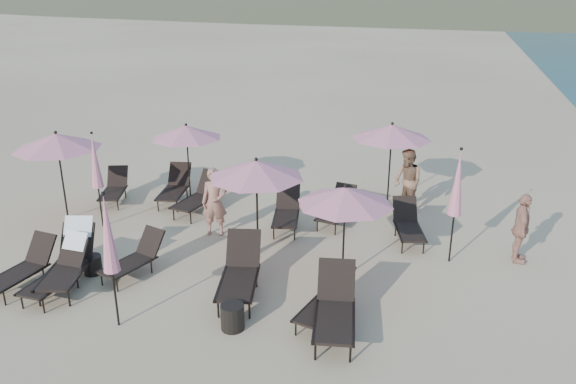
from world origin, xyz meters
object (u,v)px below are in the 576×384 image
(lounger_6, at_px, (114,188))
(umbrella_closed_0, at_px, (108,235))
(side_table_0, at_px, (93,265))
(lounger_12, at_px, (60,268))
(umbrella_closed_2, at_px, (95,162))
(lounger_7, at_px, (175,187))
(beachgoer_a, at_px, (215,202))
(umbrella_open_4, at_px, (392,132))
(lounger_9, at_px, (287,211))
(umbrella_closed_1, at_px, (458,184))
(lounger_11, at_px, (408,224))
(lounger_3, at_px, (240,272))
(umbrella_open_2, at_px, (345,196))
(umbrella_open_1, at_px, (256,169))
(lounger_1, at_px, (70,257))
(beachgoer_c, at_px, (521,228))
(lounger_5, at_px, (326,300))
(lounger_10, at_px, (337,208))
(lounger_0, at_px, (23,267))
(side_table_1, at_px, (233,317))
(umbrella_open_3, at_px, (186,132))
(lounger_4, at_px, (335,307))
(umbrella_open_0, at_px, (57,141))
(lounger_2, at_px, (135,257))

(lounger_6, bearing_deg, umbrella_closed_0, -76.23)
(umbrella_closed_0, xyz_separation_m, side_table_0, (-1.60, 1.57, -1.60))
(lounger_12, bearing_deg, umbrella_closed_2, 111.29)
(lounger_7, height_order, side_table_0, lounger_7)
(umbrella_closed_0, height_order, beachgoer_a, umbrella_closed_0)
(umbrella_open_4, relative_size, umbrella_closed_2, 0.94)
(lounger_12, xyz_separation_m, umbrella_closed_0, (1.78, -0.80, 1.32))
(lounger_9, distance_m, umbrella_closed_1, 4.34)
(lounger_7, bearing_deg, lounger_11, -17.47)
(lounger_3, relative_size, lounger_12, 1.18)
(umbrella_open_2, bearing_deg, umbrella_open_1, 163.02)
(lounger_1, bearing_deg, beachgoer_a, 41.75)
(beachgoer_a, distance_m, beachgoer_c, 7.05)
(lounger_3, bearing_deg, lounger_11, 36.68)
(lounger_5, xyz_separation_m, umbrella_closed_1, (2.15, 3.05, 1.43))
(lounger_10, bearing_deg, umbrella_open_1, -112.13)
(lounger_5, height_order, lounger_12, lounger_12)
(lounger_12, relative_size, beachgoer_a, 0.97)
(lounger_0, distance_m, lounger_11, 8.55)
(lounger_0, xyz_separation_m, side_table_1, (4.66, -0.27, -0.18))
(umbrella_open_3, bearing_deg, umbrella_closed_2, -114.29)
(beachgoer_a, bearing_deg, lounger_4, -57.33)
(umbrella_open_3, height_order, beachgoer_a, umbrella_open_3)
(lounger_9, xyz_separation_m, umbrella_open_3, (-3.34, 1.38, 1.48))
(lounger_10, xyz_separation_m, beachgoer_a, (-2.74, -1.52, 0.44))
(side_table_1, bearing_deg, umbrella_closed_0, -166.90)
(lounger_5, xyz_separation_m, umbrella_open_0, (-7.62, 2.80, 1.69))
(lounger_11, xyz_separation_m, umbrella_open_4, (-0.75, 2.37, 1.65))
(umbrella_open_3, height_order, side_table_0, umbrella_open_3)
(umbrella_closed_1, xyz_separation_m, beachgoer_a, (-5.59, -0.09, -0.99))
(lounger_9, relative_size, side_table_0, 4.21)
(umbrella_open_3, distance_m, umbrella_closed_0, 6.66)
(lounger_0, relative_size, umbrella_open_1, 0.71)
(lounger_6, xyz_separation_m, umbrella_closed_2, (0.67, -1.65, 1.33))
(lounger_5, bearing_deg, beachgoer_a, 153.20)
(umbrella_open_4, height_order, side_table_1, umbrella_open_4)
(beachgoer_a, bearing_deg, beachgoer_c, -11.40)
(lounger_3, height_order, umbrella_closed_1, umbrella_closed_1)
(lounger_7, xyz_separation_m, umbrella_open_4, (5.81, 1.58, 1.62))
(lounger_7, height_order, umbrella_closed_2, umbrella_closed_2)
(umbrella_closed_0, bearing_deg, lounger_7, 107.29)
(lounger_9, height_order, umbrella_open_2, umbrella_open_2)
(lounger_2, relative_size, umbrella_open_4, 0.68)
(umbrella_open_1, distance_m, umbrella_closed_0, 3.78)
(lounger_7, bearing_deg, lounger_6, -175.11)
(lounger_11, xyz_separation_m, umbrella_open_3, (-6.36, 1.32, 1.50))
(beachgoer_c, bearing_deg, lounger_10, 76.74)
(lounger_6, height_order, umbrella_open_1, umbrella_open_1)
(lounger_12, xyz_separation_m, beachgoer_c, (8.95, 3.89, 0.31))
(umbrella_open_1, height_order, side_table_1, umbrella_open_1)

